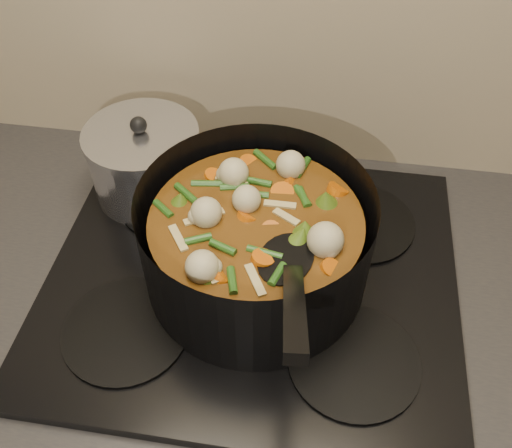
# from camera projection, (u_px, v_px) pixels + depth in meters

# --- Properties ---
(counter) EXTENTS (2.64, 0.64, 0.91)m
(counter) POSITION_uv_depth(u_px,v_px,m) (253.00, 409.00, 1.22)
(counter) COLOR brown
(counter) RESTS_ON ground
(stovetop) EXTENTS (0.62, 0.54, 0.03)m
(stovetop) POSITION_uv_depth(u_px,v_px,m) (252.00, 276.00, 0.88)
(stovetop) COLOR black
(stovetop) RESTS_ON counter
(stockpot) EXTENTS (0.36, 0.45, 0.24)m
(stockpot) POSITION_uv_depth(u_px,v_px,m) (256.00, 243.00, 0.82)
(stockpot) COLOR black
(stockpot) RESTS_ON stovetop
(saucepan) EXTENTS (0.19, 0.19, 0.15)m
(saucepan) POSITION_uv_depth(u_px,v_px,m) (145.00, 162.00, 0.96)
(saucepan) COLOR silver
(saucepan) RESTS_ON stovetop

